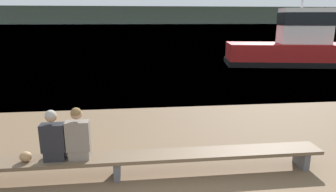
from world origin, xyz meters
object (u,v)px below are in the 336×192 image
shopping_bag (26,157)px  tugboat_red (297,48)px  person_left (54,138)px  person_right (78,136)px  bench_main (117,160)px

shopping_bag → tugboat_red: size_ratio=0.02×
tugboat_red → person_left: bearing=148.2°
tugboat_red → person_right: bearing=149.3°
shopping_bag → bench_main: bearing=0.7°
person_right → shopping_bag: bearing=-178.9°
person_left → bench_main: bearing=0.1°
bench_main → person_left: (-1.10, -0.00, 0.49)m
person_left → person_right: 0.43m
bench_main → tugboat_red: size_ratio=0.88×
person_left → person_right: bearing=-0.0°
person_left → shopping_bag: 0.60m
person_right → tugboat_red: (11.44, 12.96, 0.26)m
person_left → tugboat_red: 17.58m
shopping_bag → person_right: bearing=1.1°
person_right → bench_main: bearing=0.2°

